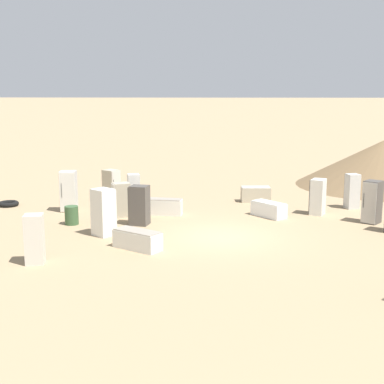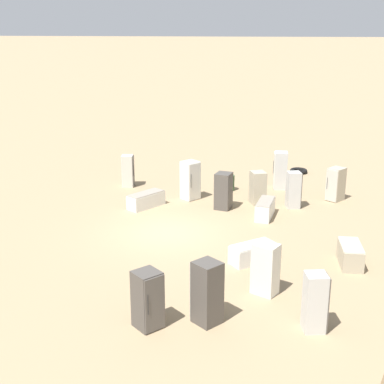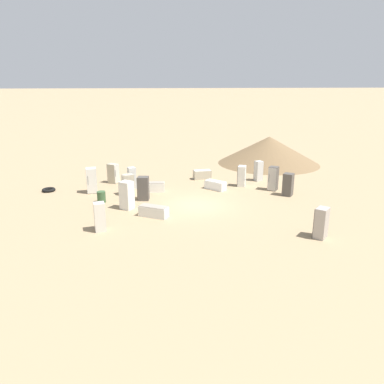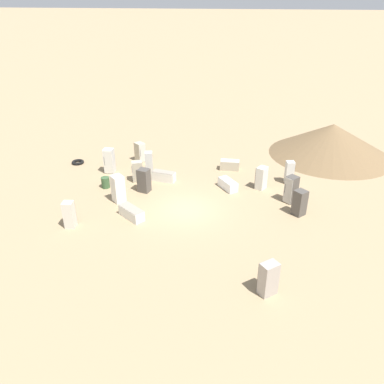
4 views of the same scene
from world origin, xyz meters
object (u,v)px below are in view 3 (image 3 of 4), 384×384
discarded_fridge_4 (215,185)px  discarded_fridge_7 (321,223)px  discarded_fridge_2 (202,175)px  discarded_fridge_13 (132,178)px  discarded_fridge_3 (128,185)px  discarded_fridge_9 (242,176)px  discarded_fridge_8 (92,180)px  discarded_fridge_6 (258,171)px  discarded_fridge_14 (127,195)px  scrap_tire (49,190)px  discarded_fridge_0 (143,188)px  discarded_fridge_11 (100,217)px  discarded_fridge_1 (288,185)px  discarded_fridge_5 (154,211)px  discarded_fridge_10 (113,173)px  rusty_barrel (101,197)px  discarded_fridge_15 (153,187)px  discarded_fridge_12 (273,178)px

discarded_fridge_4 → discarded_fridge_7: size_ratio=1.00×
discarded_fridge_4 → discarded_fridge_7: bearing=-113.1°
discarded_fridge_2 → discarded_fridge_13: discarded_fridge_13 is taller
discarded_fridge_3 → discarded_fridge_9: bearing=-108.0°
discarded_fridge_4 → discarded_fridge_8: 9.34m
discarded_fridge_6 → discarded_fridge_14: size_ratio=0.90×
scrap_tire → discarded_fridge_8: bearing=-105.1°
discarded_fridge_7 → scrap_tire: discarded_fridge_7 is taller
discarded_fridge_0 → discarded_fridge_11: bearing=165.2°
discarded_fridge_1 → discarded_fridge_3: 11.68m
discarded_fridge_3 → discarded_fridge_6: (2.53, -10.75, 0.07)m
discarded_fridge_13 → discarded_fridge_7: bearing=-66.2°
discarded_fridge_13 → discarded_fridge_3: bearing=-117.1°
discarded_fridge_7 → discarded_fridge_14: discarded_fridge_14 is taller
discarded_fridge_5 → discarded_fridge_11: discarded_fridge_11 is taller
discarded_fridge_10 → discarded_fridge_13: (-1.93, -1.51, 0.05)m
discarded_fridge_10 → scrap_tire: bearing=-34.9°
discarded_fridge_5 → discarded_fridge_9: (6.01, -7.28, 0.48)m
discarded_fridge_0 → discarded_fridge_9: 8.20m
discarded_fridge_6 → discarded_fridge_10: discarded_fridge_6 is taller
discarded_fridge_1 → discarded_fridge_14: 11.62m
discarded_fridge_1 → rusty_barrel: discarded_fridge_1 is taller
discarded_fridge_2 → discarded_fridge_11: discarded_fridge_11 is taller
discarded_fridge_15 → discarded_fridge_13: bearing=58.8°
discarded_fridge_11 → rusty_barrel: bearing=82.8°
discarded_fridge_2 → discarded_fridge_10: discarded_fridge_10 is taller
discarded_fridge_8 → discarded_fridge_15: size_ratio=1.07×
discarded_fridge_8 → discarded_fridge_9: bearing=175.1°
discarded_fridge_3 → discarded_fridge_11: bearing=143.2°
discarded_fridge_13 → scrap_tire: (0.14, 6.28, -0.73)m
discarded_fridge_5 → discarded_fridge_11: (-1.88, 3.05, 0.48)m
discarded_fridge_0 → discarded_fridge_2: discarded_fridge_0 is taller
discarded_fridge_4 → discarded_fridge_10: bearing=115.5°
discarded_fridge_13 → discarded_fridge_4: bearing=-28.6°
discarded_fridge_3 → discarded_fridge_4: bearing=-111.0°
discarded_fridge_7 → discarded_fridge_9: discarded_fridge_7 is taller
discarded_fridge_2 → discarded_fridge_11: 13.10m
discarded_fridge_5 → discarded_fridge_6: 11.83m
scrap_tire → discarded_fridge_12: bearing=-97.4°
discarded_fridge_7 → discarded_fridge_10: 17.43m
discarded_fridge_0 → discarded_fridge_10: bearing=35.0°
discarded_fridge_11 → discarded_fridge_13: (8.50, -1.72, 0.02)m
discarded_fridge_13 → rusty_barrel: (-3.28, 2.07, -0.45)m
discarded_fridge_8 → discarded_fridge_12: discarded_fridge_8 is taller
discarded_fridge_5 → rusty_barrel: (3.35, 3.40, 0.06)m
discarded_fridge_1 → discarded_fridge_6: size_ratio=0.99×
discarded_fridge_12 → rusty_barrel: discarded_fridge_12 is taller
discarded_fridge_1 → discarded_fridge_6: (4.46, 0.78, 0.01)m
discarded_fridge_7 → discarded_fridge_12: discarded_fridge_12 is taller
discarded_fridge_12 → rusty_barrel: size_ratio=2.32×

